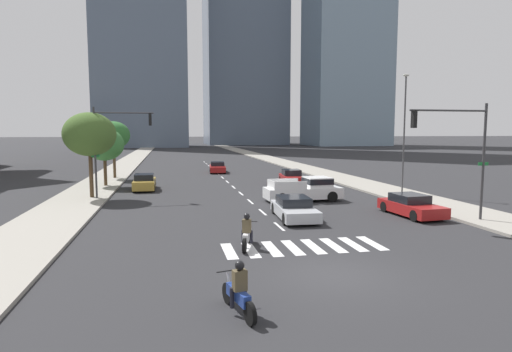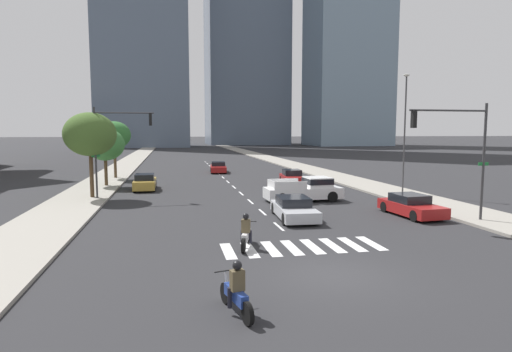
# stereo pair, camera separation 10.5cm
# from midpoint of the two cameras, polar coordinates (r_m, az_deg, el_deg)

# --- Properties ---
(ground_plane) EXTENTS (800.00, 800.00, 0.00)m
(ground_plane) POSITION_cam_midpoint_polar(r_m,az_deg,el_deg) (15.18, 10.30, -12.83)
(ground_plane) COLOR #28282B
(sidewalk_east) EXTENTS (4.00, 260.00, 0.15)m
(sidewalk_east) POSITION_cam_midpoint_polar(r_m,az_deg,el_deg) (46.87, 10.16, -0.00)
(sidewalk_east) COLOR gray
(sidewalk_east) RESTS_ON ground
(sidewalk_west) EXTENTS (4.00, 260.00, 0.15)m
(sidewalk_west) POSITION_cam_midpoint_polar(r_m,az_deg,el_deg) (44.06, -19.76, -0.64)
(sidewalk_west) COLOR gray
(sidewalk_west) RESTS_ON ground
(crosswalk_near) EXTENTS (6.75, 2.39, 0.01)m
(crosswalk_near) POSITION_cam_midpoint_polar(r_m,az_deg,el_deg) (18.40, 6.12, -9.39)
(crosswalk_near) COLOR silver
(crosswalk_near) RESTS_ON ground
(lane_divider_center) EXTENTS (0.14, 50.00, 0.01)m
(lane_divider_center) POSITION_cam_midpoint_polar(r_m,az_deg,el_deg) (45.49, -4.58, -0.20)
(lane_divider_center) COLOR silver
(lane_divider_center) RESTS_ON ground
(motorcycle_lead) EXTENTS (0.83, 2.09, 1.49)m
(motorcycle_lead) POSITION_cam_midpoint_polar(r_m,az_deg,el_deg) (11.80, -2.61, -15.31)
(motorcycle_lead) COLOR black
(motorcycle_lead) RESTS_ON ground
(motorcycle_trailing) EXTENTS (0.97, 2.12, 1.49)m
(motorcycle_trailing) POSITION_cam_midpoint_polar(r_m,az_deg,el_deg) (18.03, -1.37, -7.77)
(motorcycle_trailing) COLOR black
(motorcycle_trailing) RESTS_ON ground
(pickup_truck) EXTENTS (5.39, 2.18, 1.67)m
(pickup_truck) POSITION_cam_midpoint_polar(r_m,az_deg,el_deg) (30.16, 6.65, -1.80)
(pickup_truck) COLOR silver
(pickup_truck) RESTS_ON ground
(sedan_red_0) EXTENTS (2.13, 4.39, 1.35)m
(sedan_red_0) POSITION_cam_midpoint_polar(r_m,az_deg,el_deg) (39.61, 4.72, -0.22)
(sedan_red_0) COLOR maroon
(sedan_red_0) RESTS_ON ground
(sedan_silver_1) EXTENTS (2.17, 4.78, 1.21)m
(sedan_silver_1) POSITION_cam_midpoint_polar(r_m,az_deg,el_deg) (24.09, 4.99, -4.35)
(sedan_silver_1) COLOR #B7BABF
(sedan_silver_1) RESTS_ON ground
(sedan_gold_2) EXTENTS (1.77, 4.22, 1.35)m
(sedan_gold_2) POSITION_cam_midpoint_polar(r_m,az_deg,el_deg) (36.89, -14.74, -0.84)
(sedan_gold_2) COLOR #B28E38
(sedan_gold_2) RESTS_ON ground
(sedan_red_3) EXTENTS (2.14, 4.71, 1.25)m
(sedan_red_3) POSITION_cam_midpoint_polar(r_m,az_deg,el_deg) (51.16, -5.23, 1.13)
(sedan_red_3) COLOR maroon
(sedan_red_3) RESTS_ON ground
(sedan_red_4) EXTENTS (2.13, 4.44, 1.24)m
(sedan_red_4) POSITION_cam_midpoint_polar(r_m,az_deg,el_deg) (26.34, 19.87, -3.77)
(sedan_red_4) COLOR maroon
(sedan_red_4) RESTS_ON ground
(traffic_signal_near) EXTENTS (4.72, 0.28, 6.19)m
(traffic_signal_near) POSITION_cam_midpoint_polar(r_m,az_deg,el_deg) (24.68, 25.22, 4.28)
(traffic_signal_near) COLOR #333335
(traffic_signal_near) RESTS_ON sidewalk_east
(traffic_signal_far) EXTENTS (4.39, 0.28, 6.44)m
(traffic_signal_far) POSITION_cam_midpoint_polar(r_m,az_deg,el_deg) (32.07, -18.29, 5.04)
(traffic_signal_far) COLOR #333335
(traffic_signal_far) RESTS_ON sidewalk_west
(street_lamp_east) EXTENTS (0.50, 0.24, 9.03)m
(street_lamp_east) POSITION_cam_midpoint_polar(r_m,az_deg,el_deg) (34.57, 19.11, 6.32)
(street_lamp_east) COLOR #3F3F42
(street_lamp_east) RESTS_ON sidewalk_east
(street_tree_nearest) EXTENTS (3.67, 3.67, 6.08)m
(street_tree_nearest) POSITION_cam_midpoint_polar(r_m,az_deg,el_deg) (32.77, -21.42, 5.18)
(street_tree_nearest) COLOR #4C3823
(street_tree_nearest) RESTS_ON sidewalk_west
(street_tree_second) EXTENTS (3.34, 3.34, 5.02)m
(street_tree_second) POSITION_cam_midpoint_polar(r_m,az_deg,el_deg) (39.57, -19.66, 3.98)
(street_tree_second) COLOR #4C3823
(street_tree_second) RESTS_ON sidewalk_west
(street_tree_third) EXTENTS (3.29, 3.29, 5.76)m
(street_tree_third) POSITION_cam_midpoint_polar(r_m,az_deg,el_deg) (45.96, -18.56, 5.18)
(street_tree_third) COLOR #4C3823
(street_tree_third) RESTS_ON sidewalk_west
(office_tower_center_skyline) EXTENTS (29.01, 28.62, 80.97)m
(office_tower_center_skyline) POSITION_cam_midpoint_polar(r_m,az_deg,el_deg) (169.99, -1.69, 17.86)
(office_tower_center_skyline) COLOR slate
(office_tower_center_skyline) RESTS_ON ground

